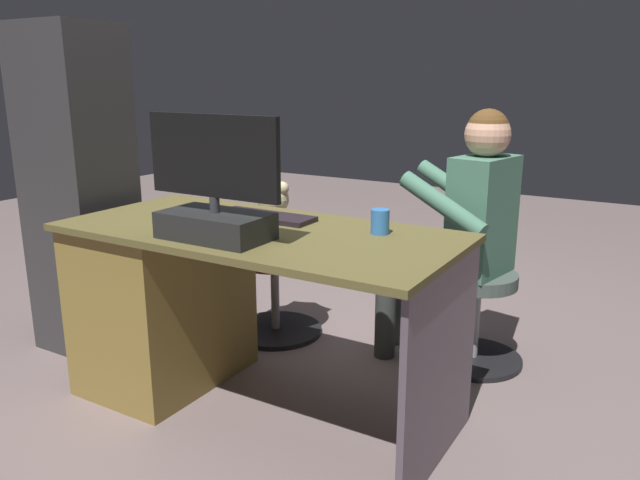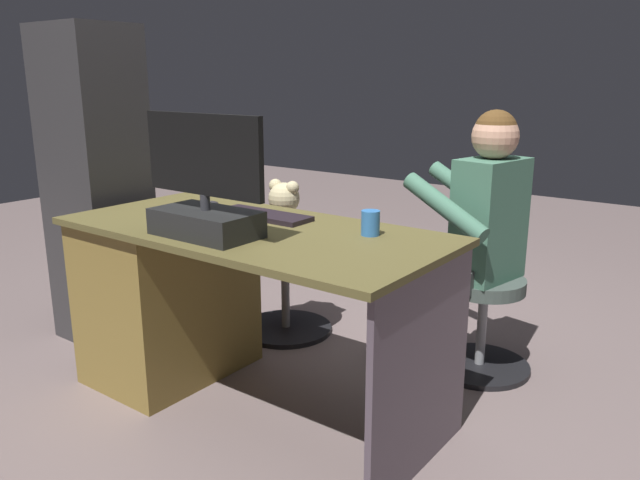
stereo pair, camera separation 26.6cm
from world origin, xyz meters
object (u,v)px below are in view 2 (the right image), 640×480
Objects in this scene: monitor at (205,200)px; teddy_bear at (286,220)px; keyboard at (264,215)px; desk at (185,292)px; tv_remote at (193,212)px; office_chair_teddy at (285,287)px; visitor_chair at (482,318)px; cup at (370,223)px; person at (469,221)px; computer_mouse at (209,205)px.

teddy_bear is at bearing -68.02° from monitor.
monitor is 0.37m from keyboard.
monitor is (-0.37, 0.19, 0.48)m from desk.
tv_remote is 0.31× the size of office_chair_teddy.
monitor is at bearing 112.29° from office_chair_teddy.
monitor is 0.41m from tv_remote.
desk is at bearing 48.28° from tv_remote.
teddy_bear is (0.03, -0.64, -0.16)m from tv_remote.
desk is 3.37× the size of visitor_chair.
cup is at bearing -152.86° from tv_remote.
visitor_chair is at bearing -104.40° from cup.
teddy_bear is (0.00, -0.01, 0.36)m from office_chair_teddy.
desk is 1.29m from person.
monitor is at bearing 111.98° from teddy_bear.
cup is (-0.51, -0.01, 0.04)m from keyboard.
visitor_chair is (-0.98, -0.72, -0.52)m from computer_mouse.
keyboard is 4.59× the size of cup.
office_chair_teddy is 0.36m from teddy_bear.
computer_mouse is 0.08× the size of person.
cup is 0.90m from visitor_chair.
computer_mouse is 1.33m from visitor_chair.
monitor is at bearing 162.19° from tv_remote.
keyboard is at bearing 121.94° from office_chair_teddy.
computer_mouse is at bearing 36.35° from visitor_chair.
visitor_chair is at bearing -121.72° from monitor.
monitor is 1.39m from visitor_chair.
office_chair_teddy and visitor_chair have the same top height.
cup is at bearing -142.65° from monitor.
keyboard is (0.03, -0.35, -0.12)m from monitor.
tv_remote reaches higher than visitor_chair.
visitor_chair is (-0.97, -0.83, -0.51)m from tv_remote.
keyboard is 0.30m from computer_mouse.
tv_remote reaches higher than desk.
person reaches higher than teddy_bear.
keyboard reaches higher than visitor_chair.
person is (-0.56, -1.04, -0.19)m from monitor.
tv_remote reaches higher than office_chair_teddy.
cup is 0.19× the size of office_chair_teddy.
cup is at bearing 148.39° from teddy_bear.
office_chair_teddy is (0.35, -0.86, -0.64)m from monitor.
cup is 1.11m from office_chair_teddy.
visitor_chair is (-0.69, -0.71, -0.51)m from keyboard.
person reaches higher than tv_remote.
visitor_chair is (-0.65, -1.05, -0.64)m from monitor.
person reaches higher than office_chair_teddy.
computer_mouse is 0.21× the size of visitor_chair.
keyboard is 0.51m from cup.
person is (-0.92, -0.17, 0.09)m from teddy_bear.
cup is 0.20× the size of visitor_chair.
office_chair_teddy is at bearing -58.06° from keyboard.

